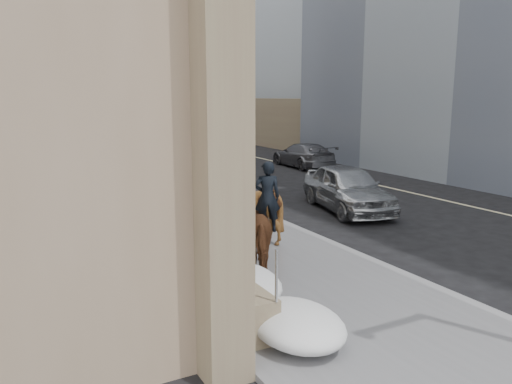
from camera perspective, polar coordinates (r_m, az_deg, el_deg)
ground at (r=11.14m, az=5.18°, el=-11.32°), size 140.00×140.00×0.00m
sidewalk at (r=19.89m, az=-10.68°, el=-1.30°), size 5.00×80.00×0.12m
curb at (r=20.79m, az=-3.78°, el=-0.60°), size 0.24×80.00×0.12m
lane_line at (r=25.01m, az=12.93°, el=0.98°), size 0.15×70.00×0.01m
far_podium at (r=28.27m, az=20.85°, el=5.74°), size 2.00×80.00×4.00m
bg_building_mid at (r=69.98m, az=-20.73°, el=18.30°), size 30.00×12.00×28.00m
streetlight_mid at (r=24.13m, az=-7.63°, el=11.72°), size 1.71×0.24×8.00m
streetlight_far at (r=43.44m, az=-17.02°, el=10.95°), size 1.71×0.24×8.00m
traffic_signal at (r=31.58m, az=-13.90°, el=10.24°), size 4.10×0.22×6.00m
snow_bank at (r=17.65m, az=-13.30°, el=-1.59°), size 1.70×18.10×0.76m
mounted_horse_left at (r=12.01m, az=1.26°, el=-4.05°), size 1.72×2.33×2.57m
mounted_horse_right at (r=14.02m, az=-1.57°, el=-1.30°), size 1.83×2.01×2.67m
pedestrian at (r=14.00m, az=-2.53°, el=-2.04°), size 1.19×0.74×1.89m
car_silver at (r=18.78m, az=10.40°, el=0.47°), size 3.14×5.35×1.71m
car_grey at (r=30.04m, az=5.38°, el=4.23°), size 2.33×5.12×1.45m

